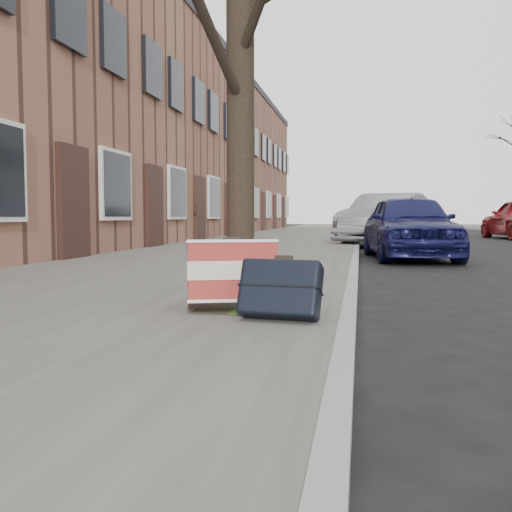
% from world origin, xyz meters
% --- Properties ---
extents(near_sidewalk, '(5.00, 70.00, 0.12)m').
position_xyz_m(near_sidewalk, '(-3.70, 15.00, 0.06)').
color(near_sidewalk, slate).
rests_on(near_sidewalk, ground).
extents(house_near, '(6.80, 40.00, 7.00)m').
position_xyz_m(house_near, '(-9.60, 16.00, 3.50)').
color(house_near, brown).
rests_on(house_near, ground).
extents(dirt_patch, '(0.85, 0.85, 0.02)m').
position_xyz_m(dirt_patch, '(-2.00, 1.20, 0.13)').
color(dirt_patch, black).
rests_on(dirt_patch, near_sidewalk).
extents(suitcase_red, '(0.79, 0.58, 0.55)m').
position_xyz_m(suitcase_red, '(-2.15, 1.04, 0.39)').
color(suitcase_red, maroon).
rests_on(suitcase_red, near_sidewalk).
extents(suitcase_navy, '(0.62, 0.41, 0.45)m').
position_xyz_m(suitcase_navy, '(-1.72, 0.65, 0.35)').
color(suitcase_navy, black).
rests_on(suitcase_navy, near_sidewalk).
extents(car_near_front, '(1.94, 4.02, 1.32)m').
position_xyz_m(car_near_front, '(-0.20, 8.47, 0.66)').
color(car_near_front, '#131444').
rests_on(car_near_front, ground).
extents(car_near_mid, '(3.12, 4.94, 1.54)m').
position_xyz_m(car_near_mid, '(-0.39, 13.80, 0.77)').
color(car_near_mid, '#96999E').
rests_on(car_near_mid, ground).
extents(car_near_back, '(2.62, 4.78, 1.27)m').
position_xyz_m(car_near_back, '(-0.29, 20.21, 0.63)').
color(car_near_back, '#39383D').
rests_on(car_near_back, ground).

